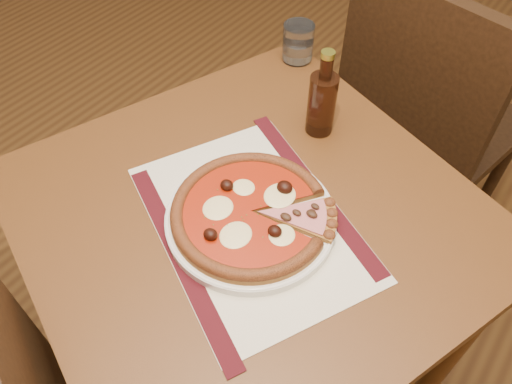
# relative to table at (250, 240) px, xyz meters

# --- Properties ---
(table) EXTENTS (1.02, 1.02, 0.75)m
(table) POSITION_rel_table_xyz_m (0.00, 0.00, 0.00)
(table) COLOR brown
(table) RESTS_ON ground
(chair_far) EXTENTS (0.52, 0.52, 0.94)m
(chair_far) POSITION_rel_table_xyz_m (0.09, 0.71, -0.11)
(chair_far) COLOR black
(chair_far) RESTS_ON ground
(placemat) EXTENTS (0.55, 0.49, 0.00)m
(placemat) POSITION_rel_table_xyz_m (0.02, -0.02, 0.10)
(placemat) COLOR silver
(placemat) RESTS_ON table
(plate) EXTENTS (0.31, 0.31, 0.02)m
(plate) POSITION_rel_table_xyz_m (0.02, -0.02, 0.11)
(plate) COLOR white
(plate) RESTS_ON placemat
(pizza) EXTENTS (0.29, 0.29, 0.04)m
(pizza) POSITION_rel_table_xyz_m (0.02, -0.02, 0.13)
(pizza) COLOR #976224
(pizza) RESTS_ON plate
(ham_slice) EXTENTS (0.14, 0.11, 0.02)m
(ham_slice) POSITION_rel_table_xyz_m (0.10, 0.04, 0.13)
(ham_slice) COLOR #976224
(ham_slice) RESTS_ON plate
(water_glass) EXTENTS (0.09, 0.09, 0.09)m
(water_glass) POSITION_rel_table_xyz_m (-0.19, 0.45, 0.15)
(water_glass) COLOR white
(water_glass) RESTS_ON table
(bottle) EXTENTS (0.06, 0.06, 0.20)m
(bottle) POSITION_rel_table_xyz_m (-0.01, 0.26, 0.18)
(bottle) COLOR #35190D
(bottle) RESTS_ON table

